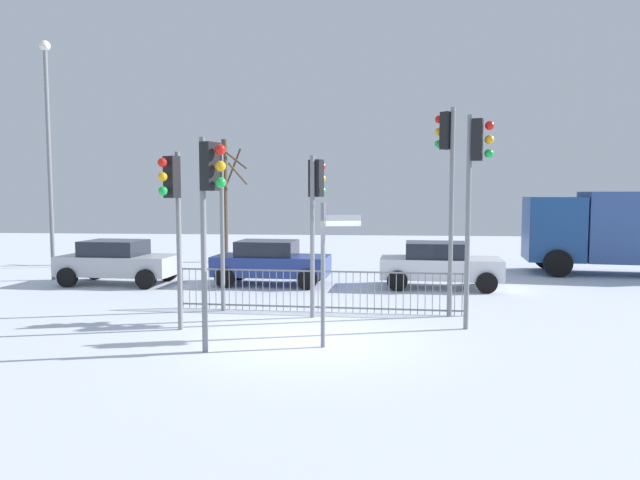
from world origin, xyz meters
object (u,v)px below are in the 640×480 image
object	(u,v)px
traffic_light_foreground_right	(216,190)
delivery_truck	(628,228)
traffic_light_rear_left	(209,196)
car_blue_trailing	(271,262)
bare_tree_left	(226,196)
traffic_light_foreground_left	(173,200)
traffic_light_rear_right	(316,199)
traffic_light_mid_left	(476,173)
traffic_light_mid_right	(447,165)
car_white_mid	(439,264)
car_silver_near	(118,261)
direction_sign_post	(326,266)
street_lamp	(48,139)

from	to	relation	value
traffic_light_foreground_right	delivery_truck	xyz separation A→B (m)	(13.45, 7.90, -1.38)
traffic_light_rear_left	car_blue_trailing	distance (m)	8.55
traffic_light_rear_left	bare_tree_left	xyz separation A→B (m)	(-3.41, 14.45, -0.07)
traffic_light_foreground_left	traffic_light_foreground_right	bearing A→B (deg)	-70.48
traffic_light_foreground_left	delivery_truck	xyz separation A→B (m)	(13.83, 10.05, -1.15)
traffic_light_rear_right	traffic_light_mid_left	xyz separation A→B (m)	(3.61, -1.07, 0.58)
traffic_light_mid_right	traffic_light_rear_right	xyz separation A→B (m)	(-3.19, -0.36, -0.83)
car_white_mid	delivery_truck	size ratio (longest dim) A/B	0.54
traffic_light_mid_left	car_silver_near	world-z (taller)	traffic_light_mid_left
delivery_truck	traffic_light_rear_right	bearing A→B (deg)	44.55
traffic_light_foreground_left	delivery_truck	distance (m)	17.13
traffic_light_foreground_right	car_blue_trailing	size ratio (longest dim) A/B	1.09
traffic_light_foreground_right	direction_sign_post	size ratio (longest dim) A/B	1.49
delivery_truck	direction_sign_post	bearing A→B (deg)	54.11
car_white_mid	direction_sign_post	bearing A→B (deg)	-108.19
traffic_light_mid_right	traffic_light_rear_right	size ratio (longest dim) A/B	1.29
traffic_light_foreground_right	direction_sign_post	distance (m)	4.66
traffic_light_mid_right	street_lamp	xyz separation A→B (m)	(-12.97, 4.80, 1.20)
traffic_light_rear_right	delivery_truck	size ratio (longest dim) A/B	0.54
traffic_light_mid_right	car_white_mid	world-z (taller)	traffic_light_mid_right
traffic_light_foreground_left	delivery_truck	world-z (taller)	traffic_light_foreground_left
direction_sign_post	bare_tree_left	world-z (taller)	bare_tree_left
traffic_light_rear_right	bare_tree_left	size ratio (longest dim) A/B	0.73
direction_sign_post	car_white_mid	distance (m)	8.14
traffic_light_rear_left	direction_sign_post	size ratio (longest dim) A/B	1.43
traffic_light_mid_right	traffic_light_rear_left	size ratio (longest dim) A/B	1.25
traffic_light_rear_right	direction_sign_post	distance (m)	3.13
traffic_light_rear_left	car_blue_trailing	size ratio (longest dim) A/B	1.05
street_lamp	bare_tree_left	xyz separation A→B (m)	(4.70, 5.87, -2.00)
traffic_light_mid_right	traffic_light_rear_left	world-z (taller)	traffic_light_mid_right
traffic_light_rear_right	direction_sign_post	xyz separation A→B (m)	(0.48, -2.81, -1.29)
direction_sign_post	car_white_mid	world-z (taller)	direction_sign_post
traffic_light_foreground_left	traffic_light_rear_right	world-z (taller)	traffic_light_rear_right
direction_sign_post	traffic_light_mid_right	bearing A→B (deg)	39.40
car_white_mid	street_lamp	xyz separation A→B (m)	(-13.32, 0.48, 4.15)
traffic_light_rear_left	delivery_truck	distance (m)	17.19
traffic_light_rear_right	street_lamp	distance (m)	11.24
car_white_mid	street_lamp	distance (m)	13.96
car_blue_trailing	delivery_truck	world-z (taller)	delivery_truck
traffic_light_foreground_right	traffic_light_rear_right	size ratio (longest dim) A/B	1.08
traffic_light_foreground_left	car_white_mid	bearing A→B (deg)	-105.62
traffic_light_mid_left	car_white_mid	world-z (taller)	traffic_light_mid_left
traffic_light_foreground_left	car_white_mid	world-z (taller)	traffic_light_foreground_left
traffic_light_mid_right	traffic_light_rear_left	distance (m)	6.20
delivery_truck	street_lamp	xyz separation A→B (m)	(-20.65, -3.10, 3.18)
traffic_light_foreground_left	traffic_light_foreground_right	xyz separation A→B (m)	(0.38, 2.15, 0.23)
traffic_light_rear_right	street_lamp	world-z (taller)	street_lamp
traffic_light_foreground_left	car_silver_near	size ratio (longest dim) A/B	1.01
traffic_light_foreground_left	car_silver_near	xyz separation A→B (m)	(-4.15, 6.25, -2.12)
traffic_light_foreground_left	bare_tree_left	xyz separation A→B (m)	(-2.12, 12.81, 0.03)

